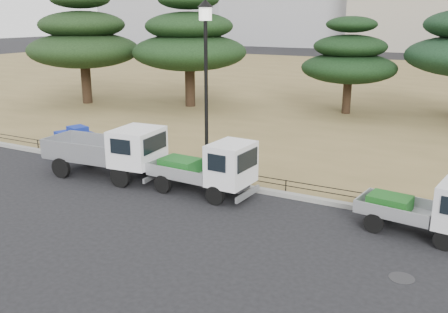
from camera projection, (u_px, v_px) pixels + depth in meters
The scene contains 13 objects.
ground at pixel (194, 211), 15.72m from camera, with size 220.00×220.00×0.00m, color black.
lawn at pixel (387, 88), 41.57m from camera, with size 120.00×56.00×0.15m, color olive.
curb at pixel (232, 185), 17.90m from camera, with size 120.00×0.25×0.16m, color gray.
truck_large at pixel (110, 149), 18.76m from camera, with size 4.70×2.17×1.99m.
truck_kei_front at pixel (208, 168), 16.96m from camera, with size 3.72×1.75×1.93m.
truck_kei_rear at pixel (428, 208), 13.75m from camera, with size 3.35×1.74×1.68m.
street_lamp at pixel (206, 60), 17.52m from camera, with size 0.57×0.57×6.34m.
pipe_fence at pixel (234, 174), 17.93m from camera, with size 38.00×0.04×0.40m.
tarp_pile at pixel (76, 140), 22.19m from camera, with size 2.02×1.75×1.14m.
manhole at pixel (402, 278), 11.72m from camera, with size 0.60×0.60×0.01m, color #2D2D30.
pine_west_far at pixel (83, 39), 33.11m from camera, with size 7.38×7.38×7.46m.
pine_west_near at pixel (189, 40), 31.90m from camera, with size 7.38×7.38×7.38m.
pine_center_left at pixel (349, 58), 29.70m from camera, with size 5.67×5.67×5.77m.
Camera 1 is at (7.83, -12.42, 5.96)m, focal length 40.00 mm.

